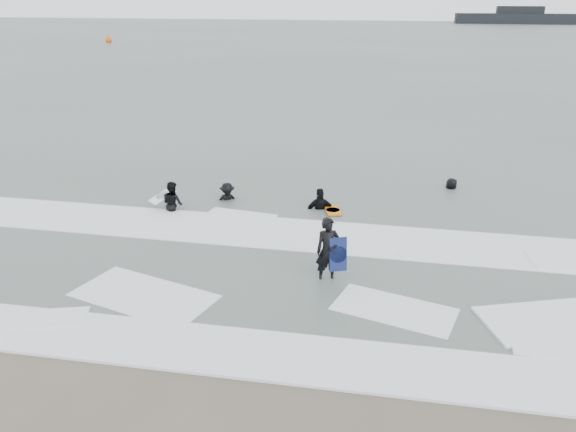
% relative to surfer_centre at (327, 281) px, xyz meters
% --- Properties ---
extents(ground, '(320.00, 320.00, 0.00)m').
position_rel_surfer_centre_xyz_m(ground, '(-1.48, -3.14, 0.00)').
color(ground, brown).
rests_on(ground, ground).
extents(sea, '(320.00, 320.00, 0.00)m').
position_rel_surfer_centre_xyz_m(sea, '(-1.48, 76.86, 0.06)').
color(sea, '#47544C').
rests_on(sea, ground).
extents(surfer_centre, '(0.81, 0.69, 1.89)m').
position_rel_surfer_centre_xyz_m(surfer_centre, '(0.00, 0.00, 0.00)').
color(surfer_centre, black).
rests_on(surfer_centre, ground).
extents(surfer_wading, '(1.03, 0.96, 1.69)m').
position_rel_surfer_centre_xyz_m(surfer_wading, '(-6.24, 4.22, 0.00)').
color(surfer_wading, black).
rests_on(surfer_wading, ground).
extents(surfer_breaker, '(1.19, 1.02, 1.59)m').
position_rel_surfer_centre_xyz_m(surfer_breaker, '(-4.58, 5.60, 0.00)').
color(surfer_breaker, black).
rests_on(surfer_breaker, ground).
extents(surfer_right_near, '(1.24, 0.78, 1.97)m').
position_rel_surfer_centre_xyz_m(surfer_right_near, '(-0.97, 5.42, 0.00)').
color(surfer_right_near, black).
rests_on(surfer_right_near, ground).
extents(surfer_right_far, '(0.95, 0.90, 1.63)m').
position_rel_surfer_centre_xyz_m(surfer_right_far, '(3.95, 8.69, 0.00)').
color(surfer_right_far, black).
rests_on(surfer_right_far, ground).
extents(surf_foam, '(30.03, 9.06, 0.09)m').
position_rel_surfer_centre_xyz_m(surf_foam, '(-1.48, 0.56, 0.04)').
color(surf_foam, white).
rests_on(surf_foam, ground).
extents(bodyboards, '(7.66, 5.86, 1.25)m').
position_rel_surfer_centre_xyz_m(bodyboards, '(-2.31, 3.17, 0.50)').
color(bodyboards, '#0F194A').
rests_on(bodyboards, ground).
extents(buoy, '(1.00, 1.00, 1.65)m').
position_rel_surfer_centre_xyz_m(buoy, '(-44.56, 72.41, 0.42)').
color(buoy, '#D24E09').
rests_on(buoy, ground).
extents(vessel_horizon, '(31.45, 5.62, 4.27)m').
position_rel_surfer_centre_xyz_m(vessel_horizon, '(30.31, 146.86, 1.58)').
color(vessel_horizon, black).
rests_on(vessel_horizon, ground).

